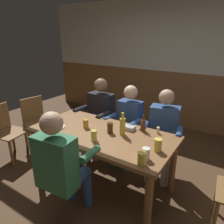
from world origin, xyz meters
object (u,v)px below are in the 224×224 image
Objects in this scene: pint_glass_7 at (56,117)px; chair_empty_near_left at (37,121)px; chair_empty_far_end at (6,131)px; dining_table at (101,140)px; bottle_1 at (122,126)px; pint_glass_4 at (48,119)px; person_3 at (61,163)px; condiment_caddy at (129,128)px; person_2 at (163,130)px; pint_glass_1 at (86,124)px; pint_glass_6 at (142,159)px; pint_glass_5 at (146,154)px; plate_0 at (55,127)px; table_candle at (158,130)px; person_0 at (99,113)px; person_1 at (127,122)px; pint_glass_2 at (158,145)px; pint_glass_0 at (94,136)px; bottle_0 at (143,125)px; pint_glass_3 at (110,128)px.

chair_empty_near_left is at bearing 160.26° from pint_glass_7.
dining_table is at bearing 90.00° from chair_empty_far_end.
bottle_1 is 1.07m from pint_glass_4.
bottle_1 is (1.91, 0.38, 0.40)m from chair_empty_far_end.
condiment_caddy is at bearing 69.67° from person_3.
person_2 is 10.94× the size of pint_glass_1.
condiment_caddy reaches higher than dining_table.
bottle_1 is (-0.00, -0.17, 0.09)m from condiment_caddy.
bottle_1 is 0.51m from pint_glass_1.
pint_glass_4 is 1.53m from pint_glass_6.
chair_empty_far_end is 7.48× the size of pint_glass_5.
person_3 reaches higher than plate_0.
person_0 is at bearing 164.32° from table_candle.
person_1 reaches higher than plate_0.
pint_glass_4 is (-0.79, -0.82, 0.15)m from person_1.
person_1 is (-0.00, 0.67, 0.01)m from dining_table.
pint_glass_2 is at bearing -2.74° from pint_glass_1.
pint_glass_4 is 0.87× the size of pint_glass_5.
chair_empty_near_left reaches higher than pint_glass_1.
person_1 is 1.04m from pint_glass_7.
pint_glass_0 is (-0.19, -0.31, -0.05)m from bottle_1.
person_2 is at bearing 60.99° from pint_glass_0.
bottle_1 is 0.58m from pint_glass_5.
table_candle is (0.60, -0.31, 0.14)m from person_1.
bottle_0 is at bearing 133.09° from pint_glass_2.
person_1 is at bearing 121.77° from condiment_caddy.
pint_glass_0 reaches higher than dining_table.
person_3 is 10.02× the size of pint_glass_0.
pint_glass_2 reaches higher than pint_glass_6.
chair_empty_far_end is at bearing -163.97° from table_candle.
pint_glass_3 reaches higher than condiment_caddy.
pint_glass_7 is (-1.48, -0.02, -0.01)m from pint_glass_2.
chair_empty_near_left is 7.86× the size of pint_glass_1.
condiment_caddy is 1.12× the size of pint_glass_7.
pint_glass_7 is (0.93, 0.23, 0.35)m from chair_empty_far_end.
dining_table is at bearing 153.86° from pint_glass_6.
person_0 reaches higher than pint_glass_5.
condiment_caddy is (-0.34, -0.10, -0.02)m from table_candle.
table_candle is at bearing 86.06° from person_2.
pint_glass_2 reaches higher than pint_glass_5.
pint_glass_6 is (1.26, -1.04, 0.13)m from person_0.
pint_glass_0 is (-0.54, -0.58, 0.02)m from table_candle.
condiment_caddy is 0.19m from bottle_1.
person_2 is 1.05m from pint_glass_6.
person_2 reaches higher than table_candle.
pint_glass_3 is at bearing 20.80° from plate_0.
person_3 is 0.96m from pint_glass_7.
pint_glass_3 reaches higher than plate_0.
person_3 is at bearing -112.44° from bottle_0.
dining_table is 6.36× the size of bottle_1.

